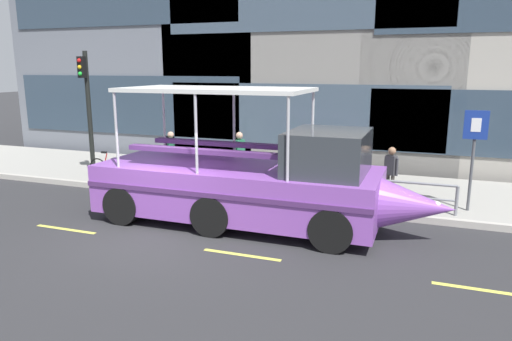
% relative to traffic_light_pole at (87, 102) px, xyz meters
% --- Properties ---
extents(ground_plane, '(120.00, 120.00, 0.00)m').
position_rel_traffic_light_pole_xyz_m(ground_plane, '(5.27, -4.01, -2.82)').
color(ground_plane, '#2B2B2D').
extents(sidewalk, '(32.00, 4.80, 0.18)m').
position_rel_traffic_light_pole_xyz_m(sidewalk, '(5.27, 1.59, -2.73)').
color(sidewalk, '#99968E').
rests_on(sidewalk, ground_plane).
extents(curb_edge, '(32.00, 0.18, 0.18)m').
position_rel_traffic_light_pole_xyz_m(curb_edge, '(5.27, -0.90, -2.73)').
color(curb_edge, '#B2ADA3').
rests_on(curb_edge, ground_plane).
extents(lane_centreline, '(25.80, 0.12, 0.01)m').
position_rel_traffic_light_pole_xyz_m(lane_centreline, '(5.27, -4.59, -2.82)').
color(lane_centreline, '#DBD64C').
rests_on(lane_centreline, ground_plane).
extents(curb_guardrail, '(10.51, 0.09, 0.83)m').
position_rel_traffic_light_pole_xyz_m(curb_guardrail, '(6.92, -0.56, -2.08)').
color(curb_guardrail, gray).
rests_on(curb_guardrail, sidewalk).
extents(traffic_light_pole, '(0.24, 0.46, 4.38)m').
position_rel_traffic_light_pole_xyz_m(traffic_light_pole, '(0.00, 0.00, 0.00)').
color(traffic_light_pole, black).
rests_on(traffic_light_pole, sidewalk).
extents(parking_sign, '(0.60, 0.12, 2.73)m').
position_rel_traffic_light_pole_xyz_m(parking_sign, '(12.46, 0.03, -0.79)').
color(parking_sign, '#4C4F54').
rests_on(parking_sign, sidewalk).
extents(leaned_bicycle, '(1.74, 0.46, 0.96)m').
position_rel_traffic_light_pole_xyz_m(leaned_bicycle, '(0.95, -0.22, -2.27)').
color(leaned_bicycle, black).
rests_on(leaned_bicycle, sidewalk).
extents(duck_tour_boat, '(9.12, 2.68, 3.50)m').
position_rel_traffic_light_pole_xyz_m(duck_tour_boat, '(7.23, -2.55, -1.71)').
color(duck_tour_boat, purple).
rests_on(duck_tour_boat, ground_plane).
extents(pedestrian_near_bow, '(0.41, 0.30, 1.61)m').
position_rel_traffic_light_pole_xyz_m(pedestrian_near_bow, '(10.36, 0.22, -1.68)').
color(pedestrian_near_bow, '#47423D').
rests_on(pedestrian_near_bow, sidewalk).
extents(pedestrian_mid_left, '(0.22, 0.43, 1.51)m').
position_rel_traffic_light_pole_xyz_m(pedestrian_mid_left, '(7.84, 0.71, -1.73)').
color(pedestrian_mid_left, '#47423D').
rests_on(pedestrian_mid_left, sidewalk).
extents(pedestrian_mid_right, '(0.32, 0.45, 1.72)m').
position_rel_traffic_light_pole_xyz_m(pedestrian_mid_right, '(5.37, 0.92, -1.61)').
color(pedestrian_mid_right, '#47423D').
rests_on(pedestrian_mid_right, sidewalk).
extents(pedestrian_near_stern, '(0.25, 0.46, 1.64)m').
position_rel_traffic_light_pole_xyz_m(pedestrian_near_stern, '(2.85, 0.75, -1.66)').
color(pedestrian_near_stern, black).
rests_on(pedestrian_near_stern, sidewalk).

